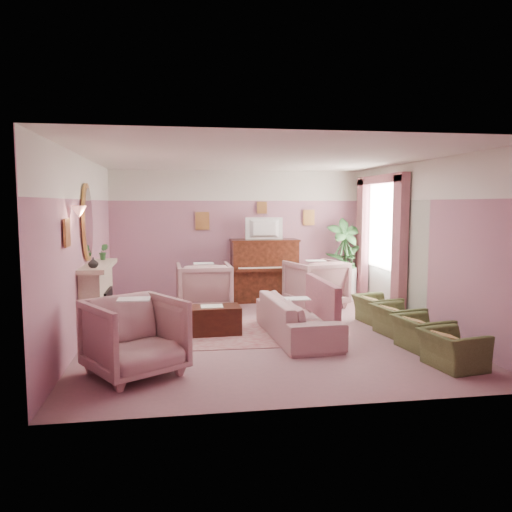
{
  "coord_description": "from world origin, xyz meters",
  "views": [
    {
      "loc": [
        -1.33,
        -7.79,
        2.09
      ],
      "look_at": [
        -0.04,
        0.4,
        1.21
      ],
      "focal_mm": 35.0,
      "sensor_mm": 36.0,
      "label": 1
    }
  ],
  "objects": [
    {
      "name": "side_plant_big",
      "position": [
        2.26,
        2.56,
        0.87
      ],
      "size": [
        0.3,
        0.3,
        0.34
      ],
      "primitive_type": "imported",
      "color": "#336E35",
      "rests_on": "side_table"
    },
    {
      "name": "floral_armchair_right",
      "position": [
        1.43,
        1.9,
        0.53
      ],
      "size": [
        1.01,
        1.01,
        1.06
      ],
      "primitive_type": "imported",
      "color": "#B08687",
      "rests_on": "floor"
    },
    {
      "name": "hearth",
      "position": [
        -2.39,
        0.2,
        0.01
      ],
      "size": [
        0.55,
        1.5,
        0.02
      ],
      "primitive_type": "cube",
      "color": "#BAA990",
      "rests_on": "floor"
    },
    {
      "name": "piano_top",
      "position": [
        0.5,
        2.68,
        1.31
      ],
      "size": [
        1.45,
        0.65,
        0.04
      ],
      "primitive_type": "cube",
      "color": "#411C10",
      "rests_on": "piano"
    },
    {
      "name": "window_blind",
      "position": [
        2.7,
        1.55,
        1.7
      ],
      "size": [
        0.03,
        1.4,
        1.8
      ],
      "primitive_type": "cube",
      "color": "beige",
      "rests_on": "wall_right"
    },
    {
      "name": "print_left_wall",
      "position": [
        -2.71,
        -1.2,
        1.72
      ],
      "size": [
        0.03,
        0.28,
        0.36
      ],
      "primitive_type": "cube",
      "color": "#C18C45",
      "rests_on": "wall_left"
    },
    {
      "name": "sconce_shade",
      "position": [
        -2.62,
        -0.85,
        1.98
      ],
      "size": [
        0.2,
        0.2,
        0.16
      ],
      "primitive_type": "cone",
      "color": "#E38C78",
      "rests_on": "wall_left"
    },
    {
      "name": "ceiling",
      "position": [
        0.0,
        0.0,
        2.8
      ],
      "size": [
        5.5,
        6.0,
        0.01
      ],
      "primitive_type": "cube",
      "color": "silver",
      "rests_on": "wall_back"
    },
    {
      "name": "side_table",
      "position": [
        2.26,
        2.56,
        0.35
      ],
      "size": [
        0.52,
        0.52,
        0.7
      ],
      "primitive_type": "cylinder",
      "color": "white",
      "rests_on": "floor"
    },
    {
      "name": "piano",
      "position": [
        0.5,
        2.68,
        0.65
      ],
      "size": [
        1.4,
        0.6,
        1.3
      ],
      "primitive_type": "cube",
      "color": "#411C10",
      "rests_on": "floor"
    },
    {
      "name": "curtain_right",
      "position": [
        2.62,
        2.47,
        1.3
      ],
      "size": [
        0.16,
        0.34,
        2.6
      ],
      "primitive_type": "cube",
      "color": "#945560",
      "rests_on": "floor"
    },
    {
      "name": "fire_ember",
      "position": [
        -2.45,
        0.2,
        0.22
      ],
      "size": [
        0.06,
        0.54,
        0.1
      ],
      "primitive_type": "cube",
      "color": "orange",
      "rests_on": "floor"
    },
    {
      "name": "coffee_table",
      "position": [
        -0.85,
        0.06,
        0.23
      ],
      "size": [
        1.02,
        0.54,
        0.45
      ],
      "primitive_type": "cube",
      "rotation": [
        0.0,
        0.0,
        0.04
      ],
      "color": "black",
      "rests_on": "floor"
    },
    {
      "name": "mantel_plant",
      "position": [
        -2.55,
        0.75,
        1.29
      ],
      "size": [
        0.16,
        0.16,
        0.28
      ],
      "primitive_type": "imported",
      "color": "#336E35",
      "rests_on": "mantel_shelf"
    },
    {
      "name": "wall_front",
      "position": [
        0.0,
        -3.0,
        1.4
      ],
      "size": [
        5.5,
        0.02,
        2.8
      ],
      "primitive_type": "cube",
      "color": "gray",
      "rests_on": "floor"
    },
    {
      "name": "fireplace_inset",
      "position": [
        -2.49,
        0.2,
        0.4
      ],
      "size": [
        0.18,
        0.72,
        0.68
      ],
      "primitive_type": "cube",
      "color": "black",
      "rests_on": "floor"
    },
    {
      "name": "floral_armchair_front",
      "position": [
        -1.86,
        -1.72,
        0.53
      ],
      "size": [
        1.01,
        1.01,
        1.06
      ],
      "primitive_type": "imported",
      "color": "#B08687",
      "rests_on": "floor"
    },
    {
      "name": "palm_pot",
      "position": [
        2.24,
        2.52,
        0.17
      ],
      "size": [
        0.34,
        0.34,
        0.34
      ],
      "primitive_type": "cylinder",
      "color": "brown",
      "rests_on": "floor"
    },
    {
      "name": "piano_keys",
      "position": [
        0.5,
        2.33,
        0.76
      ],
      "size": [
        1.2,
        0.08,
        0.02
      ],
      "primitive_type": "cube",
      "color": "beige",
      "rests_on": "piano"
    },
    {
      "name": "print_back_mid",
      "position": [
        0.5,
        2.96,
        2.0
      ],
      "size": [
        0.22,
        0.03,
        0.26
      ],
      "primitive_type": "cube",
      "color": "#C18C45",
      "rests_on": "wall_back"
    },
    {
      "name": "wall_left",
      "position": [
        -2.75,
        0.0,
        1.4
      ],
      "size": [
        0.02,
        6.0,
        2.8
      ],
      "primitive_type": "cube",
      "color": "gray",
      "rests_on": "floor"
    },
    {
      "name": "wall_back",
      "position": [
        0.0,
        3.0,
        1.4
      ],
      "size": [
        5.5,
        0.02,
        2.8
      ],
      "primitive_type": "cube",
      "color": "gray",
      "rests_on": "floor"
    },
    {
      "name": "piano_keyshelf",
      "position": [
        0.5,
        2.33,
        0.72
      ],
      "size": [
        1.3,
        0.12,
        0.06
      ],
      "primitive_type": "cube",
      "color": "#411C10",
      "rests_on": "piano"
    },
    {
      "name": "olive_chair_a",
      "position": [
        2.11,
        -2.07,
        0.32
      ],
      "size": [
        0.52,
        0.74,
        0.64
      ],
      "primitive_type": "imported",
      "color": "#4C592F",
      "rests_on": "floor"
    },
    {
      "name": "table_paper",
      "position": [
        -0.8,
        0.06,
        0.46
      ],
      "size": [
        0.35,
        0.28,
        0.01
      ],
      "primitive_type": "cube",
      "color": "silver",
      "rests_on": "coffee_table"
    },
    {
      "name": "palm_plant",
      "position": [
        2.24,
        2.52,
        1.06
      ],
      "size": [
        0.76,
        0.76,
        1.44
      ],
      "primitive_type": "imported",
      "color": "#336E35",
      "rests_on": "palm_pot"
    },
    {
      "name": "pelmet",
      "position": [
        2.62,
        1.55,
        2.56
      ],
      "size": [
        0.16,
        2.2,
        0.16
      ],
      "primitive_type": "cube",
      "color": "#945560",
      "rests_on": "wall_right"
    },
    {
      "name": "curtain_left",
      "position": [
        2.62,
        0.63,
        1.3
      ],
      "size": [
        0.16,
        0.34,
        2.6
      ],
      "primitive_type": "cube",
      "color": "#945560",
      "rests_on": "floor"
    },
    {
      "name": "olive_chair_d",
      "position": [
        2.11,
        0.39,
        0.32
      ],
      "size": [
        0.52,
        0.74,
        0.64
      ],
      "primitive_type": "imported",
      "color": "#4C592F",
      "rests_on": "floor"
    },
    {
      "name": "sofa",
      "position": [
        0.5,
        -0.32,
        0.43
      ],
      "size": [
        0.71,
        2.14,
        0.86
      ],
      "primitive_type": "imported",
      "color": "#B08687",
      "rests_on": "floor"
    },
    {
      "name": "olive_chair_c",
      "position": [
        2.11,
        -0.43,
        0.32
      ],
      "size": [
        0.52,
        0.74,
        0.64
      ],
      "primitive_type": "imported",
      "color": "#4C592F",
      "rests_on": "floor"
    },
    {
      "name": "picture_rail_band",
      "position": [
        0.0,
        2.99,
        2.47
      ],
      "size": [
        5.5,
        0.01,
        0.65
      ],
      "primitive_type": "cube",
      "color": "silver",
      "rests_on": "wall_back"
    },
    {
      "name": "area_rug",
      "position": [
        -0.78,
        0.04,
        0.01
      ],
      "size": [
        2.55,
        1.87,
        0.01
      ],
      "primitive_type": "cube",
      "rotation": [
        0.0,
        0.0,
        -0.03
      ],
      "color": "#9A6263",
      "rests_on": "floor"
    },
    {
      "name": "olive_chair_b",
      "position": [
        2.11,
        -1.25,
        0.32
      ],
      "size": [
        0.52,
        0.74,
        0.64
      ],
      "primitive_type": "imported",
      "color": "#4C592F",
      "rests_on": "floor"
    },
    {
      "name": "side_plant_small",
      "position": [
        2.38,
        2.46,
        0.84
      ],
      "size": [
        0.16,
        0.16,
        0.28
      ],
      "primitive_type": "imported",
      "color": "#336E35",
      "rests_on": "side_table"
    },
    {
      "name": "floral_armchair_left",
      "position": [
        -0.84,
        1.79,
        0.53
      ],
      "size": [
        1.01,
        1.01,
        1.06
      ],
      "primitive_type": "imported",
      "color": "#B08687",
      "rests_on": "floor"
    },
    {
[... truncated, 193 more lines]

